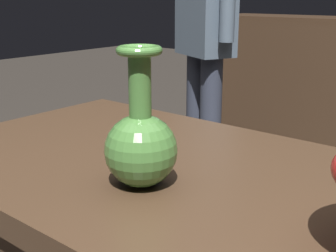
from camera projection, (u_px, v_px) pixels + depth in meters
The scene contains 2 objects.
vase_centerpiece at pixel (141, 142), 0.78m from camera, with size 0.13×0.13×0.24m.
visitor_near_left at pixel (205, 22), 2.23m from camera, with size 0.43×0.30×1.69m.
Camera 1 is at (0.47, -0.65, 1.13)m, focal length 48.42 mm.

